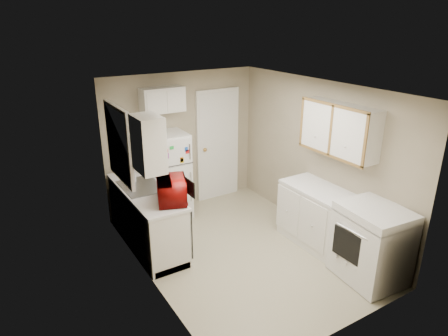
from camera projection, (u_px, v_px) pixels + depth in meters
floor at (242, 251)px, 5.91m from camera, size 3.80×3.80×0.00m
ceiling at (245, 88)px, 5.06m from camera, size 3.80×3.80×0.00m
wall_left at (147, 198)px, 4.80m from camera, size 3.80×3.80×0.00m
wall_right at (318, 158)px, 6.17m from camera, size 3.80×3.80×0.00m
wall_back at (182, 141)px, 7.00m from camera, size 2.80×2.80×0.00m
wall_front at (350, 236)px, 3.97m from camera, size 2.80×2.80×0.00m
left_counter at (147, 217)px, 5.93m from camera, size 0.60×1.80×0.90m
dishwasher at (182, 227)px, 5.58m from camera, size 0.03×0.58×0.72m
sink at (141, 189)px, 5.91m from camera, size 0.54×0.74×0.16m
microwave at (172, 191)px, 5.38m from camera, size 0.64×0.49×0.38m
soap_bottle at (132, 176)px, 6.02m from camera, size 0.10×0.11×0.21m
window_blinds at (120, 144)px, 5.52m from camera, size 0.10×0.98×1.08m
upper_cabinet_left at (148, 144)px, 4.84m from camera, size 0.30×0.45×0.70m
refrigerator at (169, 176)px, 6.72m from camera, size 0.62×0.60×1.48m
cabinet_over_fridge at (162, 100)px, 6.40m from camera, size 0.70×0.30×0.40m
interior_door at (218, 145)px, 7.38m from camera, size 0.86×0.06×2.08m
right_counter at (338, 227)px, 5.65m from camera, size 0.60×2.00×0.90m
stove at (371, 244)px, 5.13m from camera, size 0.76×0.91×1.03m
upper_cabinet_right at (339, 129)px, 5.49m from camera, size 0.30×1.20×0.70m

